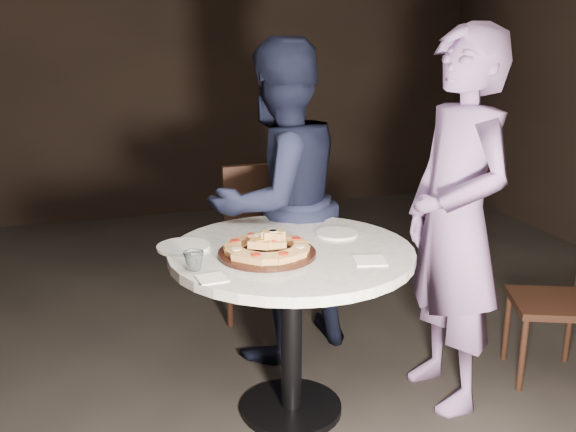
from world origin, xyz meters
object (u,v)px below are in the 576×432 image
Objects in this scene: water_glass at (194,261)px; chair_right at (570,292)px; focaccia_pile at (268,245)px; diner_teal at (456,223)px; chair_far at (256,228)px; table at (292,281)px; diner_navy at (278,203)px; serving_board at (267,253)px.

water_glass is 0.10× the size of chair_right.
focaccia_pile is 0.21× the size of diner_teal.
focaccia_pile is 1.15m from chair_far.
focaccia_pile reaches higher than table.
chair_right is at bearing 127.59° from diner_navy.
focaccia_pile is 0.22× the size of diner_navy.
diner_teal is at bearing -2.49° from serving_board.
serving_board is 0.86m from diner_teal.
chair_far reaches higher than serving_board.
diner_navy is 0.92m from diner_teal.
serving_board is at bearing -92.81° from diner_teal.
table is 0.20m from serving_board.
chair_right is 0.48× the size of diner_navy.
table is at bearing 55.58° from diner_navy.
focaccia_pile is at bearing 46.57° from diner_navy.
serving_board is at bearing 76.42° from chair_far.
diner_teal is (0.86, -0.04, 0.06)m from serving_board.
chair_right is at bearing 86.89° from diner_teal.
diner_teal is at bearing -6.79° from table.
serving_board is at bearing -157.72° from table.
table is 1.05m from chair_far.
diner_navy is at bearing 78.70° from table.
chair_right is at bearing -2.62° from serving_board.
chair_right reaches higher than table.
chair_right is (1.38, -0.12, -0.18)m from table.
chair_far is at bearing 83.44° from table.
chair_right is (1.50, -0.07, -0.34)m from serving_board.
focaccia_pile reaches higher than chair_right.
water_glass reaches higher than table.
diner_teal is at bearing 109.27° from diner_navy.
water_glass is at bearing -67.00° from chair_right.
focaccia_pile is 0.38× the size of chair_far.
diner_navy is at bearing 52.27° from water_glass.
serving_board is 0.52× the size of chair_right.
diner_navy is 0.96× the size of diner_teal.
water_glass is 0.05× the size of diner_navy.
diner_navy reaches higher than table.
diner_teal reaches higher than serving_board.
diner_teal reaches higher than chair_right.
diner_navy is at bearing -137.91° from diner_teal.
table is 0.67× the size of diner_teal.
chair_far is 0.58× the size of diner_navy.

